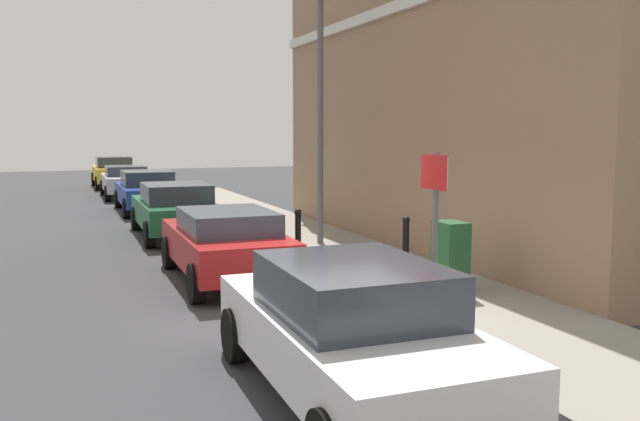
# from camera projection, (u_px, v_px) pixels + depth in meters

# --- Properties ---
(ground) EXTENTS (80.00, 80.00, 0.00)m
(ground) POSITION_uv_depth(u_px,v_px,m) (336.00, 316.00, 9.82)
(ground) COLOR #38383A
(sidewalk) EXTENTS (2.77, 30.00, 0.15)m
(sidewalk) POSITION_uv_depth(u_px,v_px,m) (307.00, 241.00, 16.01)
(sidewalk) COLOR gray
(sidewalk) RESTS_ON ground
(corner_building) EXTENTS (7.73, 12.90, 8.12)m
(corner_building) POSITION_uv_depth(u_px,v_px,m) (532.00, 75.00, 16.02)
(corner_building) COLOR #937256
(corner_building) RESTS_ON ground
(car_white) EXTENTS (1.88, 4.17, 1.44)m
(car_white) POSITION_uv_depth(u_px,v_px,m) (350.00, 329.00, 6.66)
(car_white) COLOR silver
(car_white) RESTS_ON ground
(car_red) EXTENTS (1.86, 3.99, 1.32)m
(car_red) POSITION_uv_depth(u_px,v_px,m) (226.00, 243.00, 12.04)
(car_red) COLOR maroon
(car_red) RESTS_ON ground
(car_green) EXTENTS (1.96, 4.20, 1.39)m
(car_green) POSITION_uv_depth(u_px,v_px,m) (175.00, 209.00, 17.10)
(car_green) COLOR #195933
(car_green) RESTS_ON ground
(car_blue) EXTENTS (1.92, 4.18, 1.38)m
(car_blue) POSITION_uv_depth(u_px,v_px,m) (148.00, 190.00, 22.41)
(car_blue) COLOR navy
(car_blue) RESTS_ON ground
(car_silver) EXTENTS (1.90, 4.23, 1.30)m
(car_silver) POSITION_uv_depth(u_px,v_px,m) (126.00, 181.00, 27.25)
(car_silver) COLOR #B7B7BC
(car_silver) RESTS_ON ground
(car_yellow) EXTENTS (1.89, 4.23, 1.49)m
(car_yellow) POSITION_uv_depth(u_px,v_px,m) (114.00, 172.00, 32.14)
(car_yellow) COLOR gold
(car_yellow) RESTS_ON ground
(utility_cabinet) EXTENTS (0.46, 0.61, 1.15)m
(utility_cabinet) POSITION_uv_depth(u_px,v_px,m) (450.00, 260.00, 10.52)
(utility_cabinet) COLOR #1E4C28
(utility_cabinet) RESTS_ON sidewalk
(bollard_near_cabinet) EXTENTS (0.14, 0.14, 1.04)m
(bollard_near_cabinet) POSITION_uv_depth(u_px,v_px,m) (406.00, 243.00, 12.04)
(bollard_near_cabinet) COLOR black
(bollard_near_cabinet) RESTS_ON sidewalk
(bollard_far_kerb) EXTENTS (0.14, 0.14, 1.04)m
(bollard_far_kerb) POSITION_uv_depth(u_px,v_px,m) (298.00, 233.00, 13.22)
(bollard_far_kerb) COLOR black
(bollard_far_kerb) RESTS_ON sidewalk
(street_sign) EXTENTS (0.08, 0.60, 2.30)m
(street_sign) POSITION_uv_depth(u_px,v_px,m) (435.00, 215.00, 8.44)
(street_sign) COLOR #59595B
(street_sign) RESTS_ON sidewalk
(lamppost) EXTENTS (0.20, 0.44, 5.72)m
(lamppost) POSITION_uv_depth(u_px,v_px,m) (320.00, 105.00, 15.01)
(lamppost) COLOR #59595B
(lamppost) RESTS_ON sidewalk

